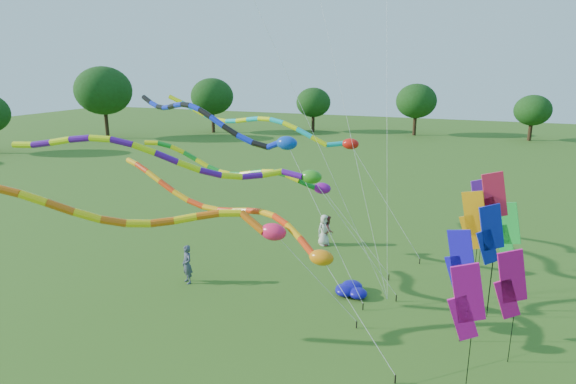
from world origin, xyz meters
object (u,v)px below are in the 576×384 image
(person_b, at_px, (187,264))
(person_c, at_px, (328,230))
(blue_nylon_heap, at_px, (355,287))
(tube_kite_red, at_px, (240,215))
(person_a, at_px, (324,230))
(tube_kite_orange, at_px, (153,215))

(person_b, xyz_separation_m, person_c, (4.66, 7.13, -0.07))
(blue_nylon_heap, bearing_deg, tube_kite_red, -139.15)
(blue_nylon_heap, bearing_deg, person_c, 118.39)
(person_a, distance_m, person_b, 8.32)
(tube_kite_red, relative_size, tube_kite_orange, 0.97)
(tube_kite_orange, distance_m, person_a, 12.09)
(tube_kite_orange, bearing_deg, person_c, 50.74)
(person_a, bearing_deg, person_c, -11.09)
(person_a, xyz_separation_m, person_b, (-4.50, -7.00, 0.03))
(blue_nylon_heap, height_order, person_a, person_a)
(blue_nylon_heap, relative_size, person_c, 0.91)
(tube_kite_orange, height_order, person_a, tube_kite_orange)
(tube_kite_red, relative_size, person_a, 7.39)
(tube_kite_red, bearing_deg, blue_nylon_heap, 60.42)
(tube_kite_orange, bearing_deg, person_b, 86.27)
(tube_kite_red, distance_m, person_c, 9.31)
(tube_kite_orange, relative_size, person_c, 7.95)
(blue_nylon_heap, distance_m, person_a, 5.95)
(tube_kite_orange, bearing_deg, tube_kite_red, 27.07)
(person_a, bearing_deg, person_b, -173.69)
(person_a, xyz_separation_m, person_c, (0.16, 0.14, -0.03))
(tube_kite_orange, bearing_deg, person_a, 51.34)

